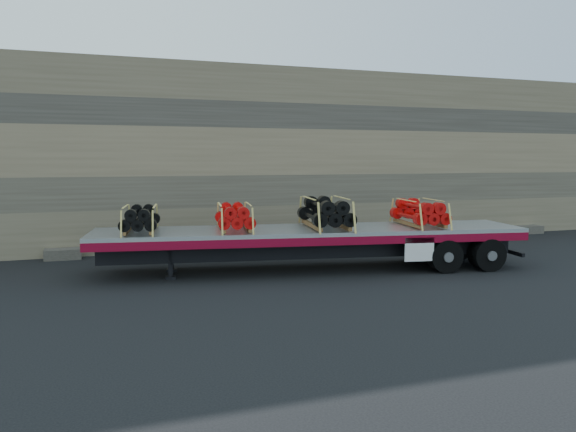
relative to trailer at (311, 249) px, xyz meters
name	(u,v)px	position (x,y,z in m)	size (l,w,h in m)	color
ground	(332,269)	(0.70, -0.08, -0.65)	(120.00, 120.00, 0.00)	black
rock_wall	(269,157)	(0.70, 6.42, 2.85)	(44.00, 3.00, 7.00)	#7A6B54
trailer	(311,249)	(0.00, 0.00, 0.00)	(13.09, 2.52, 1.31)	#B2B5BA
bundle_front	(140,220)	(-5.00, 0.85, 1.01)	(1.02, 2.03, 0.72)	black
bundle_midfront	(234,217)	(-2.31, 0.39, 1.03)	(1.05, 2.10, 0.75)	red
bundle_midrear	(325,213)	(0.45, -0.08, 1.10)	(1.26, 2.52, 0.89)	black
bundle_rear	(419,213)	(3.47, -0.59, 1.05)	(1.12, 2.24, 0.80)	red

